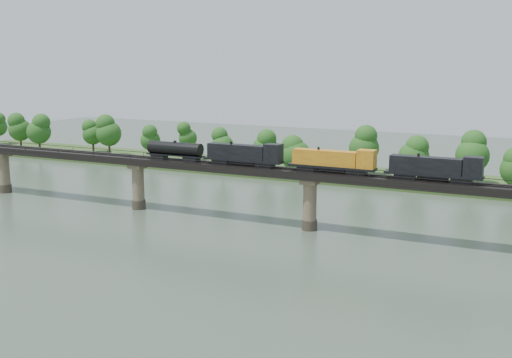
% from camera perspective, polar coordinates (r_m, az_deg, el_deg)
% --- Properties ---
extents(ground, '(400.00, 400.00, 0.00)m').
position_cam_1_polar(ground, '(98.08, -1.66, -8.68)').
color(ground, '#374638').
rests_on(ground, ground).
extents(far_bank, '(300.00, 24.00, 1.60)m').
position_cam_1_polar(far_bank, '(175.29, 11.29, 0.07)').
color(far_bank, '#2E4A1D').
rests_on(far_bank, ground).
extents(bridge, '(236.00, 30.00, 11.50)m').
position_cam_1_polar(bridge, '(122.93, 4.81, -2.06)').
color(bridge, '#473A2D').
rests_on(bridge, ground).
extents(bridge_superstructure, '(220.00, 4.90, 0.75)m').
position_cam_1_polar(bridge_superstructure, '(121.69, 4.85, 0.85)').
color(bridge_superstructure, black).
rests_on(bridge_superstructure, bridge).
extents(far_treeline, '(289.06, 17.54, 13.60)m').
position_cam_1_polar(far_treeline, '(171.98, 8.36, 2.68)').
color(far_treeline, '#382619').
rests_on(far_treeline, far_bank).
extents(freight_train, '(68.02, 2.65, 4.68)m').
position_cam_1_polar(freight_train, '(122.02, 4.07, 1.82)').
color(freight_train, black).
rests_on(freight_train, bridge).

